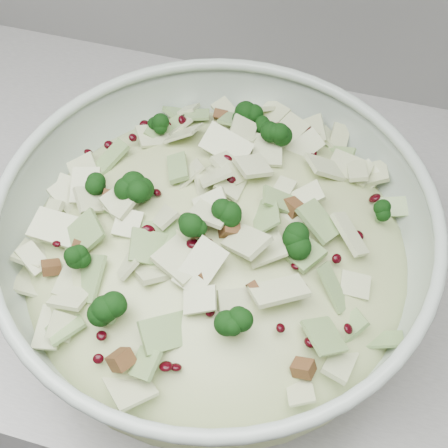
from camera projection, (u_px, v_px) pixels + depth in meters
The scene contains 2 objects.
mixing_bowl at pixel (216, 256), 0.62m from camera, with size 0.42×0.42×0.17m.
salad at pixel (216, 241), 0.60m from camera, with size 0.50×0.50×0.17m.
Camera 1 is at (-0.39, 1.28, 1.52)m, focal length 50.00 mm.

